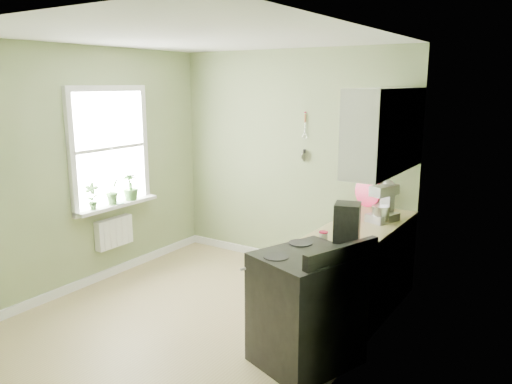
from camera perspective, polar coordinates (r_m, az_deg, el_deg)
The scene contains 21 objects.
floor at distance 5.24m, azimuth -6.17°, elevation -13.85°, with size 3.20×3.60×0.02m, color tan.
ceiling at distance 4.72m, azimuth -6.97°, elevation 17.31°, with size 3.20×3.60×0.02m, color white.
wall_back at distance 6.27m, azimuth 4.04°, elevation 3.66°, with size 3.20×0.02×2.70m, color gray.
wall_left at distance 5.94m, azimuth -18.64°, elevation 2.55°, with size 0.02×3.60×2.70m, color gray.
wall_right at distance 3.99m, azimuth 11.62°, elevation -1.62°, with size 0.02×3.60×2.70m, color gray.
base_cabinets at distance 5.26m, azimuth 12.08°, elevation -8.65°, with size 0.60×1.60×0.87m, color silver.
countertop at distance 5.12m, azimuth 12.21°, elevation -3.87°, with size 0.64×1.60×0.04m, color tan.
upper_cabinets at distance 4.99m, azimuth 14.58°, elevation 6.84°, with size 0.35×1.40×0.80m, color silver.
window at distance 6.08m, azimuth -16.40°, elevation 4.81°, with size 0.06×1.14×1.44m.
window_sill at distance 6.14m, azimuth -15.58°, elevation -1.43°, with size 0.18×1.14×0.04m, color white.
radiator at distance 6.22m, azimuth -15.93°, elevation -4.44°, with size 0.12×0.50×0.35m, color white.
wall_utensils at distance 6.12m, azimuth 5.58°, elevation 5.45°, with size 0.02×0.14×0.58m.
stove at distance 4.24m, azimuth 5.81°, elevation -13.03°, with size 0.91×0.95×1.08m.
stand_mixer at distance 5.25m, azimuth 14.39°, elevation -1.36°, with size 0.30×0.38×0.41m.
kettle at distance 5.23m, azimuth 10.04°, elevation -2.23°, with size 0.17×0.10×0.17m.
coffee_maker at distance 4.40m, azimuth 10.32°, elevation -3.78°, with size 0.27×0.29×0.37m.
red_tray at distance 5.81m, azimuth 12.65°, elevation 0.10°, with size 0.36×0.36×0.02m, color #C00A31.
jar at distance 4.52m, azimuth 7.71°, elevation -5.01°, with size 0.08×0.08×0.09m.
plant_a at distance 5.87m, azimuth -18.25°, elevation -0.47°, with size 0.16×0.11×0.31m, color #39622B.
plant_b at distance 6.06m, azimuth -16.04°, elevation 0.10°, with size 0.18×0.14×0.32m, color #39622B.
plant_c at distance 6.23m, azimuth -14.15°, elevation 0.59°, with size 0.18×0.18×0.33m, color #39622B.
Camera 1 is at (3.01, -3.61, 2.30)m, focal length 35.00 mm.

